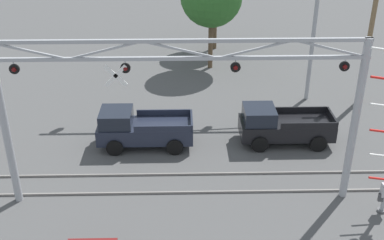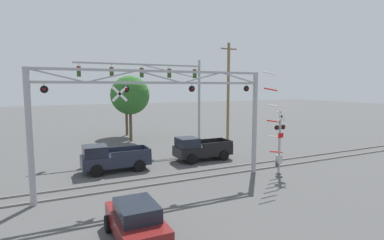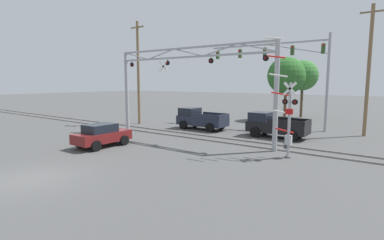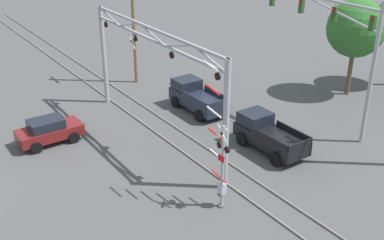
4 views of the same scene
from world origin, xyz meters
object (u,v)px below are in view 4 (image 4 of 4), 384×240
Objects in this scene: sedan_waiting at (49,131)px; crossing_signal_mast at (221,163)px; utility_pole_left at (133,16)px; background_tree_beyond_span at (356,28)px; traffic_signal_span at (332,33)px; pickup_truck_following at (268,134)px; pickup_truck_lead at (196,97)px; crossing_gantry at (153,69)px.

crossing_signal_mast is at bearing 22.08° from sedan_waiting.
utility_pole_left reaches higher than sedan_waiting.
crossing_signal_mast is 18.00m from background_tree_beyond_span.
utility_pole_left reaches higher than crossing_signal_mast.
traffic_signal_span is 6.17m from background_tree_beyond_span.
crossing_signal_mast is 0.59× the size of traffic_signal_span.
pickup_truck_following is at bearing 51.76° from sedan_waiting.
background_tree_beyond_span is (4.14, 11.10, 4.11)m from pickup_truck_lead.
traffic_signal_span reaches higher than crossing_gantry.
pickup_truck_following is at bearing 116.77° from crossing_signal_mast.
crossing_gantry is at bearing -137.19° from pickup_truck_following.
pickup_truck_following is 0.45× the size of utility_pole_left.
crossing_signal_mast is 1.49× the size of pickup_truck_lead.
crossing_signal_mast is 1.50× the size of pickup_truck_following.
sedan_waiting is 22.32m from background_tree_beyond_span.
crossing_gantry reaches higher than pickup_truck_lead.
sedan_waiting is at bearing -128.24° from pickup_truck_following.
crossing_signal_mast is at bearing -63.23° from pickup_truck_following.
crossing_gantry is 6.11m from pickup_truck_lead.
utility_pole_left is at bearing -155.44° from traffic_signal_span.
background_tree_beyond_span is (2.10, 15.63, 0.55)m from crossing_gantry.
traffic_signal_span is 2.51× the size of pickup_truck_lead.
traffic_signal_span is at bearing 40.13° from pickup_truck_lead.
utility_pole_left is at bearing 164.18° from crossing_signal_mast.
pickup_truck_following is (5.07, 4.70, -3.56)m from crossing_gantry.
sedan_waiting is (-7.59, -15.70, -5.32)m from traffic_signal_span.
crossing_gantry is at bearing -65.73° from pickup_truck_lead.
crossing_signal_mast is 0.67× the size of utility_pole_left.
traffic_signal_span reaches higher than sedan_waiting.
crossing_gantry is 3.01× the size of pickup_truck_following.
crossing_gantry is 2.99× the size of pickup_truck_lead.
utility_pole_left is 16.45m from background_tree_beyond_span.
background_tree_beyond_span is at bearing 113.21° from traffic_signal_span.
crossing_gantry is at bearing -97.64° from background_tree_beyond_span.
utility_pole_left reaches higher than traffic_signal_span.
background_tree_beyond_span reaches higher than pickup_truck_lead.
pickup_truck_lead is at bearing -110.46° from background_tree_beyond_span.
traffic_signal_span is 2.53× the size of pickup_truck_following.
sedan_waiting is (-8.16, -10.36, -0.14)m from pickup_truck_following.
crossing_signal_mast is 12.09m from sedan_waiting.
crossing_gantry reaches higher than pickup_truck_following.
pickup_truck_lead is at bearing 114.27° from crossing_gantry.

